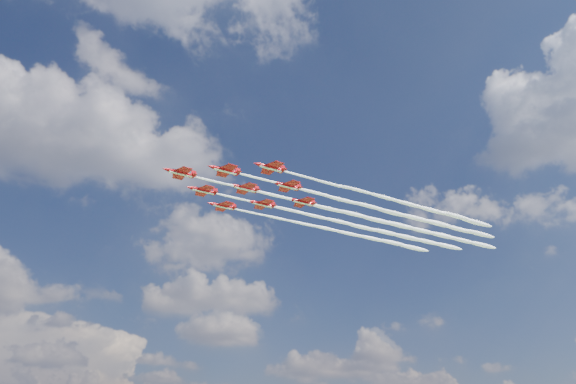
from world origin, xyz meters
The scene contains 9 objects.
jet_lead centered at (19.02, 4.50, 86.61)m, with size 95.14×27.46×2.33m.
jet_row2_port centered at (30.06, -0.37, 86.61)m, with size 95.14×27.46×2.33m.
jet_row2_starb centered at (26.44, 14.02, 86.61)m, with size 95.14×27.46×2.33m.
jet_row3_port centered at (41.10, -5.24, 86.61)m, with size 95.14×27.46×2.33m.
jet_row3_centre centered at (37.48, 9.15, 86.61)m, with size 95.14×27.46×2.33m.
jet_row3_starb centered at (33.85, 23.54, 86.61)m, with size 95.14×27.46×2.33m.
jet_row4_port centered at (48.52, 4.28, 86.61)m, with size 95.14×27.46×2.33m.
jet_row4_starb centered at (44.89, 18.67, 86.61)m, with size 95.14×27.46×2.33m.
jet_tail centered at (55.93, 13.80, 86.61)m, with size 95.14×27.46×2.33m.
Camera 1 is at (-35.75, -142.07, 20.49)m, focal length 35.00 mm.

